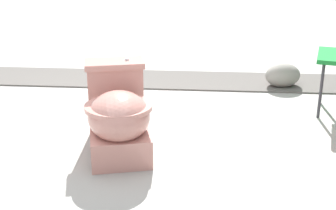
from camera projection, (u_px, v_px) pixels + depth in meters
ground_plane at (94, 142)px, 2.97m from camera, size 14.00×14.00×0.00m
gravel_strip at (183, 80)px, 4.21m from camera, size 0.56×8.00×0.01m
toilet at (118, 116)px, 2.79m from camera, size 0.70×0.51×0.52m
boulder_near at (283, 75)px, 4.01m from camera, size 0.35×0.38×0.20m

